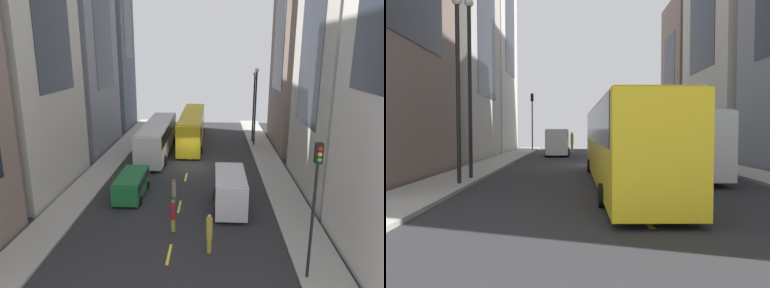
% 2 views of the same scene
% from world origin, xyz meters
% --- Properties ---
extents(ground_plane, '(42.16, 42.16, 0.00)m').
position_xyz_m(ground_plane, '(0.00, 0.00, 0.00)').
color(ground_plane, '#28282B').
extents(sidewalk_west, '(2.58, 44.00, 0.15)m').
position_xyz_m(sidewalk_west, '(-7.79, 0.00, 0.07)').
color(sidewalk_west, '#9E9B93').
rests_on(sidewalk_west, ground).
extents(sidewalk_east, '(2.58, 44.00, 0.15)m').
position_xyz_m(sidewalk_east, '(7.79, 0.00, 0.07)').
color(sidewalk_east, '#9E9B93').
rests_on(sidewalk_east, ground).
extents(lane_stripe_0, '(0.16, 2.00, 0.01)m').
position_xyz_m(lane_stripe_0, '(0.00, -21.00, 0.01)').
color(lane_stripe_0, yellow).
rests_on(lane_stripe_0, ground).
extents(lane_stripe_1, '(0.16, 2.00, 0.01)m').
position_xyz_m(lane_stripe_1, '(0.00, -15.00, 0.01)').
color(lane_stripe_1, yellow).
rests_on(lane_stripe_1, ground).
extents(lane_stripe_2, '(0.16, 2.00, 0.01)m').
position_xyz_m(lane_stripe_2, '(0.00, -9.00, 0.01)').
color(lane_stripe_2, yellow).
rests_on(lane_stripe_2, ground).
extents(lane_stripe_3, '(0.16, 2.00, 0.01)m').
position_xyz_m(lane_stripe_3, '(0.00, -3.00, 0.01)').
color(lane_stripe_3, yellow).
rests_on(lane_stripe_3, ground).
extents(lane_stripe_4, '(0.16, 2.00, 0.01)m').
position_xyz_m(lane_stripe_4, '(0.00, 3.00, 0.01)').
color(lane_stripe_4, yellow).
rests_on(lane_stripe_4, ground).
extents(lane_stripe_5, '(0.16, 2.00, 0.01)m').
position_xyz_m(lane_stripe_5, '(0.00, 9.00, 0.01)').
color(lane_stripe_5, yellow).
rests_on(lane_stripe_5, ground).
extents(lane_stripe_6, '(0.16, 2.00, 0.01)m').
position_xyz_m(lane_stripe_6, '(0.00, 15.00, 0.01)').
color(lane_stripe_6, yellow).
rests_on(lane_stripe_6, ground).
extents(building_west_0, '(7.79, 7.86, 17.47)m').
position_xyz_m(building_west_0, '(-13.14, -16.21, 8.73)').
color(building_west_0, '#7A665B').
rests_on(building_west_0, ground).
extents(building_east_1, '(6.76, 10.65, 23.29)m').
position_xyz_m(building_east_1, '(12.62, -4.99, 11.64)').
color(building_east_1, '#B7B2A8').
rests_on(building_east_1, ground).
extents(city_bus_white, '(2.80, 12.74, 3.35)m').
position_xyz_m(city_bus_white, '(-3.53, 4.03, 2.01)').
color(city_bus_white, silver).
rests_on(city_bus_white, ground).
extents(streetcar_yellow, '(2.70, 14.76, 3.59)m').
position_xyz_m(streetcar_yellow, '(-0.17, 8.94, 2.13)').
color(streetcar_yellow, yellow).
rests_on(streetcar_yellow, ground).
extents(delivery_van_white, '(2.25, 5.02, 2.58)m').
position_xyz_m(delivery_van_white, '(3.53, -9.02, 1.51)').
color(delivery_van_white, white).
rests_on(delivery_van_white, ground).
extents(car_green_0, '(2.06, 4.73, 1.73)m').
position_xyz_m(car_green_0, '(-3.76, -7.31, 1.02)').
color(car_green_0, '#1E7238').
rests_on(car_green_0, ground).
extents(pedestrian_crossing_near, '(0.34, 0.34, 2.28)m').
position_xyz_m(pedestrian_crossing_near, '(2.16, -14.68, 1.21)').
color(pedestrian_crossing_near, gold).
rests_on(pedestrian_crossing_near, ground).
extents(pedestrian_crossing_mid, '(0.33, 0.33, 2.05)m').
position_xyz_m(pedestrian_crossing_mid, '(-0.05, -12.46, 1.10)').
color(pedestrian_crossing_mid, gold).
rests_on(pedestrian_crossing_mid, ground).
extents(pedestrian_waiting_curb, '(0.29, 0.29, 2.06)m').
position_xyz_m(pedestrian_waiting_curb, '(-0.38, -8.97, 1.12)').
color(pedestrian_waiting_curb, '#336B38').
rests_on(pedestrian_waiting_curb, ground).
extents(traffic_light_near_corner, '(0.32, 0.44, 6.66)m').
position_xyz_m(traffic_light_near_corner, '(6.90, -16.74, 4.72)').
color(traffic_light_near_corner, black).
rests_on(traffic_light_near_corner, ground).
extents(streetlamp_near, '(0.44, 0.44, 8.14)m').
position_xyz_m(streetlamp_near, '(7.00, 9.39, 5.05)').
color(streetlamp_near, black).
rests_on(streetlamp_near, ground).
extents(streetlamp_far, '(0.44, 0.44, 8.66)m').
position_xyz_m(streetlamp_far, '(7.00, 7.66, 5.32)').
color(streetlamp_far, black).
rests_on(streetlamp_far, ground).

